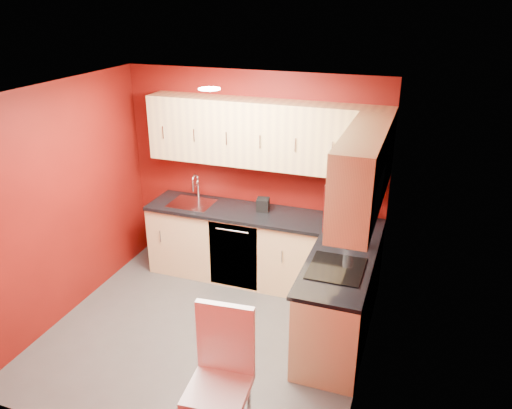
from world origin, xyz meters
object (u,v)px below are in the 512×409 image
Objects in this scene: microwave at (355,196)px; coffee_maker at (351,213)px; sink at (192,200)px; dining_chair at (218,384)px; napkin_holder at (263,205)px; paper_towel at (350,236)px.

coffee_maker is (-0.15, 1.00, -0.60)m from microwave.
sink reaches higher than dining_chair.
microwave is 1.46× the size of sink.
dining_chair is at bearing -60.27° from sink.
coffee_maker is 1.05m from napkin_holder.
paper_towel is (0.07, -0.51, -0.02)m from coffee_maker.
napkin_holder is (-1.05, 0.07, -0.07)m from coffee_maker.
microwave reaches higher than napkin_holder.
sink reaches higher than paper_towel.
microwave is at bearing 57.89° from dining_chair.
coffee_maker is at bearing -0.24° from sink.
sink is 0.46× the size of dining_chair.
dining_chair is at bearing -79.05° from napkin_holder.
napkin_holder is at bearing 138.36° from microwave.
paper_towel is (2.02, -0.51, 0.09)m from sink.
sink is at bearing 158.17° from coffee_maker.
paper_towel reaches higher than napkin_holder.
microwave reaches higher than paper_towel.
dining_chair is (0.48, -2.47, -0.42)m from napkin_holder.
sink is at bearing 114.89° from dining_chair.
microwave is 4.96× the size of napkin_holder.
dining_chair is at bearing -117.26° from microwave.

